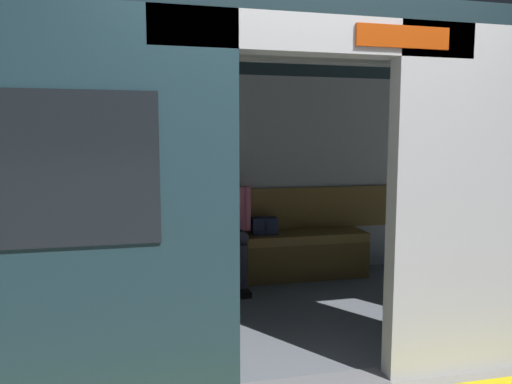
{
  "coord_description": "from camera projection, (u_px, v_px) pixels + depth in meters",
  "views": [
    {
      "loc": [
        0.93,
        2.49,
        1.46
      ],
      "look_at": [
        0.08,
        -1.17,
        1.03
      ],
      "focal_mm": 32.95,
      "sensor_mm": 36.0,
      "label": 1
    }
  ],
  "objects": [
    {
      "name": "bench_seat",
      "position": [
        244.0,
        247.0,
        4.74
      ],
      "size": [
        2.62,
        0.44,
        0.48
      ],
      "color": "olive",
      "rests_on": "ground_plane"
    },
    {
      "name": "book",
      "position": [
        178.0,
        236.0,
        4.66
      ],
      "size": [
        0.23,
        0.26,
        0.03
      ],
      "primitive_type": "cube",
      "rotation": [
        0.0,
        0.0,
        -0.45
      ],
      "color": "#33723F",
      "rests_on": "bench_seat"
    },
    {
      "name": "person_seated",
      "position": [
        225.0,
        216.0,
        4.61
      ],
      "size": [
        0.55,
        0.69,
        1.21
      ],
      "color": "pink",
      "rests_on": "ground_plane"
    },
    {
      "name": "grab_pole_door",
      "position": [
        232.0,
        202.0,
        3.06
      ],
      "size": [
        0.04,
        0.04,
        2.09
      ],
      "primitive_type": "cylinder",
      "color": "silver",
      "rests_on": "ground_plane"
    },
    {
      "name": "handbag",
      "position": [
        264.0,
        226.0,
        4.82
      ],
      "size": [
        0.26,
        0.15,
        0.17
      ],
      "color": "#262D4C",
      "rests_on": "bench_seat"
    },
    {
      "name": "train_car",
      "position": [
        260.0,
        137.0,
        3.69
      ],
      "size": [
        6.4,
        2.58,
        2.23
      ],
      "color": "silver",
      "rests_on": "ground_plane"
    }
  ]
}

